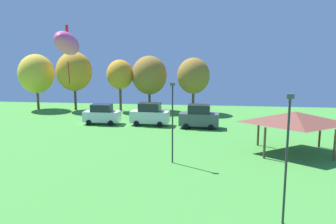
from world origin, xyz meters
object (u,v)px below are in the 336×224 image
kite_flying_3 (67,44)px  treeline_tree_2 (120,75)px  light_post_1 (287,153)px  parked_car_third_from_left (199,117)px  treeline_tree_0 (36,74)px  parked_car_leftmost (102,114)px  park_pavilion (295,117)px  treeline_tree_3 (149,75)px  parked_car_second_from_left (150,114)px  treeline_tree_4 (193,76)px  treeline_tree_1 (74,71)px  light_post_0 (172,118)px

kite_flying_3 → treeline_tree_2: bearing=101.3°
light_post_1 → parked_car_third_from_left: bearing=102.8°
treeline_tree_0 → kite_flying_3: bearing=-61.2°
kite_flying_3 → light_post_1: bearing=21.8°
kite_flying_3 → parked_car_leftmost: 28.65m
park_pavilion → treeline_tree_2: treeline_tree_2 is taller
treeline_tree_0 → treeline_tree_3: size_ratio=1.03×
light_post_1 → parked_car_second_from_left: bearing=115.3°
parked_car_third_from_left → treeline_tree_3: 13.73m
treeline_tree_4 → treeline_tree_1: bearing=179.7°
treeline_tree_2 → parked_car_second_from_left: bearing=-57.8°
treeline_tree_2 → treeline_tree_3: 4.19m
kite_flying_3 → light_post_0: kite_flying_3 is taller
light_post_0 → light_post_1: light_post_1 is taller
parked_car_leftmost → treeline_tree_0: bearing=144.1°
light_post_1 → treeline_tree_1: 39.72m
kite_flying_3 → treeline_tree_4: bearing=84.7°
light_post_1 → treeline_tree_4: (-6.18, 31.95, 1.41)m
parked_car_leftmost → parked_car_second_from_left: bearing=0.2°
parked_car_second_from_left → park_pavilion: 17.22m
kite_flying_3 → treeline_tree_3: bearing=94.8°
park_pavilion → treeline_tree_0: bearing=150.0°
kite_flying_3 → light_post_1: 11.47m
park_pavilion → parked_car_third_from_left: bearing=133.6°
kite_flying_3 → treeline_tree_0: (-19.73, 35.82, -3.75)m
treeline_tree_2 → light_post_0: bearing=-66.5°
treeline_tree_1 → treeline_tree_0: bearing=179.9°
light_post_0 → treeline_tree_1: bearing=126.2°
parked_car_leftmost → treeline_tree_0: (-12.61, 9.20, 4.08)m
parked_car_second_from_left → light_post_0: 14.45m
parked_car_leftmost → treeline_tree_4: size_ratio=0.56×
parked_car_third_from_left → treeline_tree_1: size_ratio=0.53×
parked_car_third_from_left → treeline_tree_4: bearing=99.1°
kite_flying_3 → treeline_tree_2: (-7.20, 35.92, -3.78)m
light_post_0 → treeline_tree_0: treeline_tree_0 is taller
light_post_0 → light_post_1: 11.35m
treeline_tree_3 → treeline_tree_2: bearing=-169.9°
parked_car_third_from_left → treeline_tree_3: bearing=127.3°
treeline_tree_1 → treeline_tree_3: (10.85, 0.84, -0.52)m
kite_flying_3 → treeline_tree_1: size_ratio=0.45×
parked_car_leftmost → treeline_tree_3: treeline_tree_3 is taller
parked_car_second_from_left → park_pavilion: bearing=-29.9°
light_post_1 → treeline_tree_0: 43.38m
parked_car_second_from_left → treeline_tree_0: bearing=157.6°
park_pavilion → treeline_tree_1: size_ratio=0.83×
kite_flying_3 → park_pavilion: kite_flying_3 is taller
parked_car_second_from_left → treeline_tree_0: treeline_tree_0 is taller
parked_car_leftmost → parked_car_third_from_left: size_ratio=0.94×
light_post_0 → treeline_tree_3: 24.46m
treeline_tree_1 → treeline_tree_2: size_ratio=1.15×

